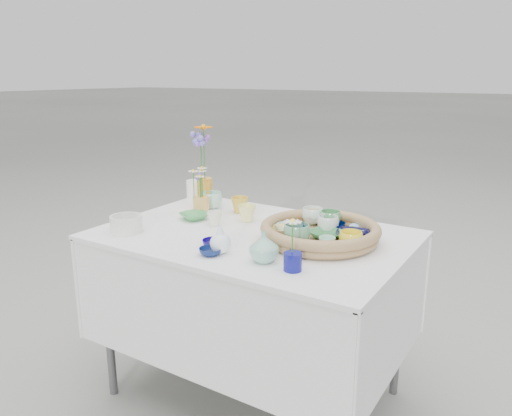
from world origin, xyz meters
The scene contains 34 objects.
ground centered at (0.00, 0.00, 0.00)m, with size 80.00×80.00×0.00m, color #98988F.
display_table centered at (0.00, 0.00, 0.00)m, with size 1.26×0.86×0.77m, color white, non-canonical shape.
wicker_tray centered at (0.28, 0.05, 0.80)m, with size 0.47×0.47×0.08m, color #996943, non-canonical shape.
tray_ceramic_0 centered at (0.28, 0.16, 0.80)m, with size 0.11×0.11×0.03m, color #000D3B.
tray_ceramic_1 centered at (0.40, 0.10, 0.80)m, with size 0.13×0.13×0.03m, color black.
tray_ceramic_2 centered at (0.43, -0.02, 0.82)m, with size 0.09×0.09×0.07m, color yellow.
tray_ceramic_3 centered at (0.31, 0.05, 0.80)m, with size 0.13×0.13×0.03m, color #3A8548.
tray_ceramic_4 centered at (0.24, -0.07, 0.82)m, with size 0.10×0.10×0.08m, color #65A57E.
tray_ceramic_5 centered at (0.14, 0.04, 0.80)m, with size 0.10×0.10×0.03m, color silver.
tray_ceramic_6 centered at (0.18, 0.20, 0.82)m, with size 0.09×0.09×0.07m, color white.
tray_ceramic_7 centered at (0.28, 0.13, 0.82)m, with size 0.09×0.09×0.07m, color white.
tray_ceramic_8 centered at (0.40, 0.20, 0.80)m, with size 0.10×0.10×0.02m, color #90C8FF.
tray_ceramic_9 centered at (0.22, -0.06, 0.82)m, with size 0.08×0.08×0.07m, color navy.
tray_ceramic_10 centered at (0.14, 0.00, 0.80)m, with size 0.10×0.10×0.03m, color #F8D685.
tray_ceramic_11 centered at (0.37, -0.09, 0.81)m, with size 0.06×0.06×0.06m, color #9ED6BB.
tray_ceramic_12 centered at (0.26, 0.20, 0.82)m, with size 0.09×0.09×0.07m, color #51A15D.
loose_ceramic_0 centered at (-0.23, 0.24, 0.80)m, with size 0.08×0.08×0.08m, color gold.
loose_ceramic_1 centered at (-0.12, 0.13, 0.80)m, with size 0.08×0.08×0.08m, color #FFFB8D.
loose_ceramic_2 centered at (-0.34, 0.03, 0.78)m, with size 0.12×0.12×0.03m, color #46A053.
loose_ceramic_3 centered at (-0.21, 0.01, 0.80)m, with size 0.07×0.07×0.06m, color white.
loose_ceramic_4 centered at (-0.05, -0.22, 0.78)m, with size 0.09×0.09×0.03m, color #0E0263.
loose_ceramic_5 centered at (-0.39, 0.23, 0.81)m, with size 0.11×0.11×0.08m, color #ACE7D3.
loose_ceramic_6 centered at (0.00, -0.30, 0.78)m, with size 0.09×0.09×0.03m, color navy.
fluted_bowl centered at (-0.46, -0.27, 0.80)m, with size 0.13×0.13×0.07m, color silver, non-canonical shape.
bud_vase_paleblue centered at (0.02, -0.27, 0.82)m, with size 0.08×0.08×0.12m, color white, non-canonical shape.
bud_vase_seafoam centered at (0.20, -0.25, 0.82)m, with size 0.11×0.11×0.11m, color #89C5AB.
bud_vase_cobalt centered at (0.33, -0.27, 0.80)m, with size 0.06×0.06×0.06m, color navy.
single_daisy centered at (0.32, -0.27, 0.88)m, with size 0.07×0.07×0.13m, color white, non-canonical shape.
tall_vase_yellow centered at (-0.46, 0.26, 0.83)m, with size 0.07×0.07×0.14m, color #FFA42A.
gerbera centered at (-0.45, 0.25, 1.03)m, with size 0.11×0.11×0.28m, color #FF7300, non-canonical shape.
hydrangea centered at (-0.46, 0.25, 1.00)m, with size 0.08×0.08×0.27m, color #6C67C9, non-canonical shape.
white_pitcher centered at (-0.54, 0.28, 0.82)m, with size 0.12×0.09×0.11m, color white, non-canonical shape.
daisy_cup centered at (-0.37, 0.13, 0.81)m, with size 0.08×0.08×0.08m, color #F5B657.
daisy_posy centered at (-0.38, 0.12, 0.92)m, with size 0.08×0.08×0.14m, color white, non-canonical shape.
Camera 1 is at (1.06, -1.67, 1.41)m, focal length 35.00 mm.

